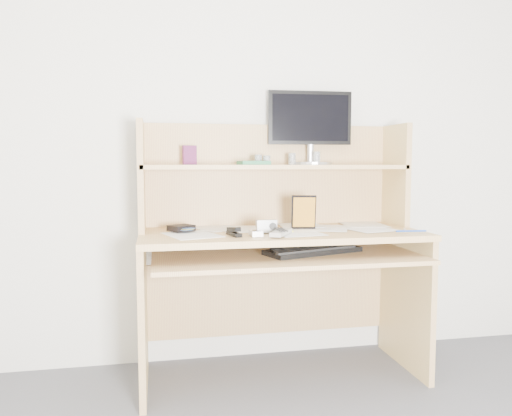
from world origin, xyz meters
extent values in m
cube|color=silver|center=(0.00, 1.80, 1.25)|extent=(3.60, 0.04, 2.50)
cube|color=tan|center=(0.00, 1.48, 0.73)|extent=(1.40, 0.60, 0.03)
cube|color=tan|center=(-0.68, 1.48, 0.36)|extent=(0.03, 0.56, 0.72)
cube|color=tan|center=(0.68, 1.48, 0.36)|extent=(0.03, 0.56, 0.72)
cube|color=tan|center=(0.00, 1.77, 0.34)|extent=(1.34, 0.02, 0.41)
cube|color=tan|center=(0.00, 1.36, 0.64)|extent=(1.28, 0.55, 0.02)
cube|color=tan|center=(0.00, 1.77, 1.02)|extent=(1.40, 0.02, 0.55)
cube|color=tan|center=(-0.68, 1.63, 1.02)|extent=(0.03, 0.30, 0.55)
cube|color=tan|center=(0.68, 1.63, 1.02)|extent=(0.03, 0.30, 0.55)
cube|color=tan|center=(0.00, 1.63, 1.07)|extent=(1.38, 0.30, 0.02)
cube|color=white|center=(0.00, 1.48, 0.75)|extent=(1.32, 0.54, 0.01)
cube|color=black|center=(0.14, 1.39, 0.66)|extent=(0.51, 0.32, 0.02)
cube|color=black|center=(0.14, 1.39, 0.68)|extent=(0.48, 0.30, 0.01)
cube|color=#A6A6A1|center=(-0.04, 1.32, 0.77)|extent=(0.15, 0.19, 0.02)
cube|color=silver|center=(-0.16, 1.33, 0.77)|extent=(0.05, 0.10, 0.03)
cube|color=black|center=(-0.26, 1.35, 0.77)|extent=(0.06, 0.12, 0.04)
cube|color=black|center=(-0.49, 1.54, 0.77)|extent=(0.14, 0.14, 0.03)
cube|color=yellow|center=(0.00, 1.44, 0.76)|extent=(0.09, 0.09, 0.01)
cube|color=#A3A4A6|center=(-0.09, 1.41, 0.79)|extent=(0.10, 0.04, 0.06)
cube|color=black|center=(0.12, 1.49, 0.84)|extent=(0.12, 0.04, 0.17)
cylinder|color=#1740AF|center=(0.60, 1.28, 0.76)|extent=(0.15, 0.02, 0.01)
cube|color=#AA1628|center=(-0.44, 1.68, 1.13)|extent=(0.08, 0.04, 0.10)
cube|color=#2E7439|center=(-0.12, 1.63, 1.09)|extent=(0.15, 0.20, 0.02)
cylinder|color=black|center=(-0.09, 1.63, 1.11)|extent=(0.04, 0.04, 0.05)
cylinder|color=white|center=(0.10, 1.66, 1.11)|extent=(0.04, 0.04, 0.06)
cylinder|color=black|center=(-0.05, 1.62, 1.11)|extent=(0.05, 0.05, 0.05)
cylinder|color=white|center=(0.24, 1.65, 1.12)|extent=(0.04, 0.04, 0.07)
cylinder|color=#B2B1B6|center=(0.22, 1.70, 1.09)|extent=(0.23, 0.23, 0.01)
cylinder|color=#B2B1B6|center=(0.22, 1.71, 1.14)|extent=(0.04, 0.04, 0.10)
cube|color=black|center=(0.22, 1.73, 1.34)|extent=(0.47, 0.05, 0.29)
cube|color=black|center=(0.22, 1.71, 1.34)|extent=(0.43, 0.02, 0.25)
camera|label=1|loc=(-0.61, -0.92, 1.08)|focal=35.00mm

